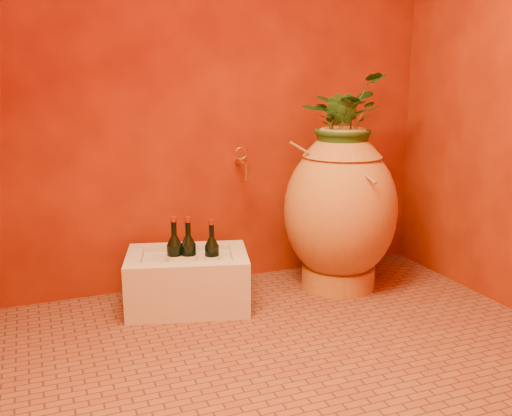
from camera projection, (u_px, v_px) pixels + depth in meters
name	position (u px, v px, depth m)	size (l,w,h in m)	color
floor	(294.00, 354.00, 2.47)	(2.50, 2.50, 0.00)	brown
wall_back	(219.00, 61.00, 3.08)	(2.50, 0.02, 2.50)	#631505
amphora	(340.00, 210.00, 3.16)	(0.63, 0.64, 0.90)	#B87834
stone_basin	(188.00, 281.00, 2.95)	(0.70, 0.57, 0.29)	beige
wine_bottle_a	(189.00, 258.00, 2.89)	(0.08, 0.08, 0.33)	black
wine_bottle_b	(212.00, 258.00, 2.90)	(0.08, 0.08, 0.31)	black
wine_bottle_c	(175.00, 258.00, 2.87)	(0.08, 0.08, 0.33)	black
wall_tap	(242.00, 162.00, 3.16)	(0.08, 0.16, 0.18)	#A87426
plant_main	(343.00, 122.00, 3.07)	(0.47, 0.40, 0.52)	#1D4A1A
plant_side	(339.00, 129.00, 3.01)	(0.21, 0.17, 0.38)	#1D4A1A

